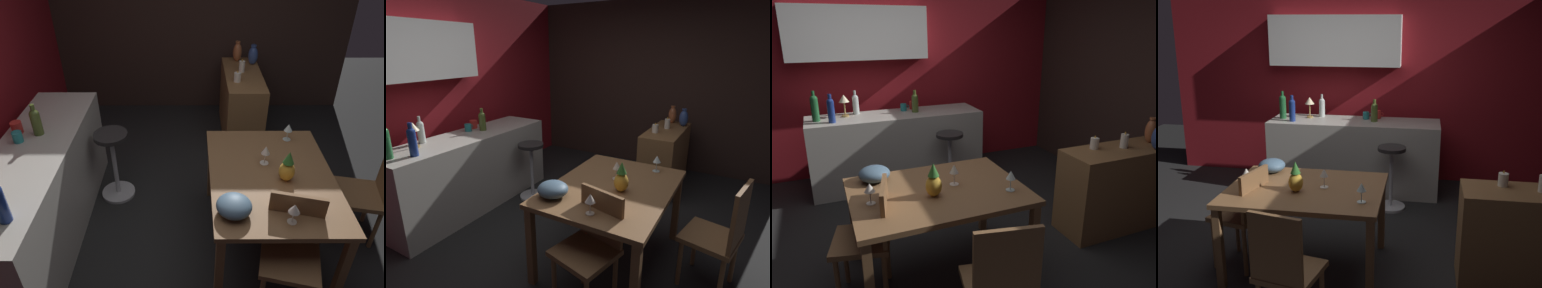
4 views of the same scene
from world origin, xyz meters
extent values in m
plane|color=black|center=(0.00, 0.00, 0.00)|extent=(9.00, 9.00, 0.00)
cube|color=maroon|center=(0.00, 2.10, 1.30)|extent=(5.20, 0.10, 2.60)
cube|color=white|center=(-0.30, 1.98, 1.85)|extent=(1.70, 0.32, 0.64)
cube|color=#33231E|center=(2.55, 0.30, 1.30)|extent=(0.10, 4.40, 2.60)
cube|color=brown|center=(-0.09, -0.39, 0.72)|extent=(1.31, 0.97, 0.04)
cube|color=brown|center=(-0.69, 0.04, 0.35)|extent=(0.06, 0.06, 0.70)
cube|color=brown|center=(0.52, 0.04, 0.35)|extent=(0.06, 0.06, 0.70)
cube|color=brown|center=(-0.69, -0.83, 0.35)|extent=(0.06, 0.06, 0.70)
cube|color=brown|center=(0.52, -0.83, 0.35)|extent=(0.06, 0.06, 0.70)
cube|color=#B2ADA3|center=(0.02, 1.51, 0.45)|extent=(2.10, 0.60, 0.90)
cube|color=olive|center=(1.75, -0.39, 0.41)|extent=(1.10, 0.44, 0.82)
cube|color=brown|center=(-0.68, -0.44, 0.47)|extent=(0.48, 0.48, 0.04)
cube|color=brown|center=(-0.51, -0.49, 0.68)|extent=(0.12, 0.38, 0.43)
cylinder|color=brown|center=(-0.80, -0.25, 0.22)|extent=(0.04, 0.04, 0.45)
cylinder|color=brown|center=(-0.56, -0.64, 0.22)|extent=(0.04, 0.04, 0.45)
cylinder|color=brown|center=(-0.49, -0.33, 0.22)|extent=(0.04, 0.04, 0.45)
cube|color=brown|center=(0.01, -1.20, 0.44)|extent=(0.47, 0.47, 0.04)
cube|color=brown|center=(-0.02, -1.38, 0.69)|extent=(0.38, 0.11, 0.50)
cylinder|color=brown|center=(-0.11, -1.01, 0.21)|extent=(0.04, 0.04, 0.42)
cylinder|color=brown|center=(0.20, -1.08, 0.21)|extent=(0.04, 0.04, 0.42)
cylinder|color=brown|center=(-0.17, -1.32, 0.21)|extent=(0.04, 0.04, 0.42)
cylinder|color=brown|center=(0.14, -1.39, 0.21)|extent=(0.04, 0.04, 0.42)
cylinder|color=#262323|center=(0.53, 0.99, 0.71)|extent=(0.32, 0.32, 0.04)
cylinder|color=silver|center=(0.53, 0.99, 0.36)|extent=(0.04, 0.04, 0.69)
cylinder|color=silver|center=(0.53, 0.99, 0.01)|extent=(0.34, 0.34, 0.03)
cylinder|color=silver|center=(0.42, -0.63, 0.74)|extent=(0.07, 0.07, 0.00)
cylinder|color=silver|center=(0.42, -0.63, 0.79)|extent=(0.01, 0.01, 0.09)
cone|color=silver|center=(0.42, -0.63, 0.87)|extent=(0.07, 0.07, 0.07)
cylinder|color=silver|center=(-0.59, -0.44, 0.74)|extent=(0.06, 0.06, 0.00)
cylinder|color=silver|center=(-0.59, -0.44, 0.79)|extent=(0.01, 0.01, 0.09)
cone|color=silver|center=(-0.59, -0.44, 0.86)|extent=(0.08, 0.08, 0.06)
cylinder|color=silver|center=(0.07, -0.36, 0.74)|extent=(0.07, 0.07, 0.00)
cylinder|color=silver|center=(0.07, -0.36, 0.79)|extent=(0.01, 0.01, 0.09)
cone|color=silver|center=(0.07, -0.36, 0.87)|extent=(0.07, 0.07, 0.07)
ellipsoid|color=gold|center=(-0.14, -0.49, 0.82)|extent=(0.12, 0.12, 0.16)
cone|color=#2D6B28|center=(-0.14, -0.49, 0.95)|extent=(0.08, 0.08, 0.10)
ellipsoid|color=slate|center=(-0.50, -0.05, 0.80)|extent=(0.25, 0.25, 0.12)
cylinder|color=#1E592D|center=(-0.89, 1.51, 1.03)|extent=(0.08, 0.08, 0.25)
cylinder|color=navy|center=(-0.73, 1.37, 1.02)|extent=(0.08, 0.08, 0.24)
sphere|color=navy|center=(-0.73, 1.37, 1.14)|extent=(0.08, 0.08, 0.08)
cylinder|color=navy|center=(-0.73, 1.37, 1.19)|extent=(0.04, 0.04, 0.06)
cylinder|color=#475623|center=(0.27, 1.52, 0.99)|extent=(0.08, 0.08, 0.19)
sphere|color=#475623|center=(0.27, 1.52, 1.09)|extent=(0.08, 0.08, 0.08)
cylinder|color=#475623|center=(0.27, 1.52, 1.14)|extent=(0.04, 0.04, 0.06)
cylinder|color=silver|center=(-0.43, 1.70, 1.00)|extent=(0.07, 0.07, 0.20)
sphere|color=silver|center=(-0.43, 1.70, 1.10)|extent=(0.07, 0.07, 0.07)
cylinder|color=silver|center=(-0.43, 1.70, 1.16)|extent=(0.03, 0.03, 0.07)
cylinder|color=teal|center=(0.15, 1.64, 0.95)|extent=(0.08, 0.08, 0.09)
torus|color=teal|center=(0.20, 1.64, 0.95)|extent=(0.05, 0.01, 0.05)
cylinder|color=red|center=(0.29, 1.70, 0.95)|extent=(0.09, 0.09, 0.10)
torus|color=red|center=(0.35, 1.70, 0.96)|extent=(0.05, 0.01, 0.05)
cylinder|color=#A58447|center=(-0.57, 1.60, 0.91)|extent=(0.08, 0.08, 0.02)
cylinder|color=#A58447|center=(-0.57, 1.60, 1.00)|extent=(0.02, 0.02, 0.16)
cone|color=beige|center=(-0.57, 1.60, 1.12)|extent=(0.12, 0.12, 0.09)
cylinder|color=white|center=(1.81, -0.37, 0.89)|extent=(0.07, 0.07, 0.13)
ellipsoid|color=yellow|center=(1.81, -0.37, 0.97)|extent=(0.01, 0.01, 0.03)
cylinder|color=white|center=(1.52, -0.29, 0.87)|extent=(0.08, 0.08, 0.11)
ellipsoid|color=yellow|center=(1.52, -0.29, 0.94)|extent=(0.01, 0.01, 0.03)
ellipsoid|color=#334C8C|center=(2.05, -0.54, 0.94)|extent=(0.12, 0.12, 0.23)
cylinder|color=#334C8C|center=(2.05, -0.54, 1.06)|extent=(0.07, 0.07, 0.02)
ellipsoid|color=#B26038|center=(2.16, -0.35, 0.94)|extent=(0.11, 0.11, 0.24)
cylinder|color=#B26038|center=(2.16, -0.35, 1.07)|extent=(0.06, 0.06, 0.02)
camera|label=1|loc=(-2.30, 0.24, 2.51)|focal=33.63mm
camera|label=2|loc=(-2.30, -1.31, 1.87)|focal=28.30mm
camera|label=3|loc=(-0.85, -2.75, 1.92)|focal=33.15mm
camera|label=4|loc=(0.87, -3.80, 2.11)|focal=41.64mm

